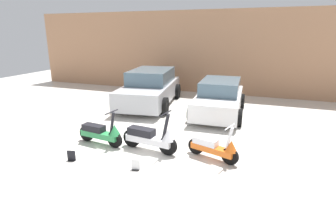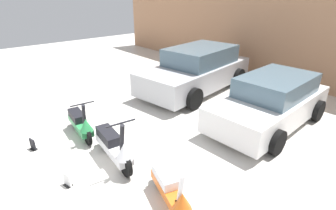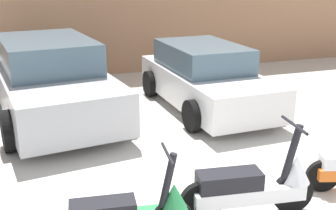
{
  "view_description": "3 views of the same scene",
  "coord_description": "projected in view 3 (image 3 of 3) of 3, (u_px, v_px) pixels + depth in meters",
  "views": [
    {
      "loc": [
        2.88,
        -5.39,
        3.01
      ],
      "look_at": [
        0.03,
        2.68,
        0.65
      ],
      "focal_mm": 28.0,
      "sensor_mm": 36.0,
      "label": 1
    },
    {
      "loc": [
        4.47,
        -1.68,
        3.29
      ],
      "look_at": [
        0.05,
        2.16,
        0.71
      ],
      "focal_mm": 28.0,
      "sensor_mm": 36.0,
      "label": 2
    },
    {
      "loc": [
        -1.95,
        -3.27,
        2.74
      ],
      "look_at": [
        0.06,
        2.62,
        0.73
      ],
      "focal_mm": 45.0,
      "sensor_mm": 36.0,
      "label": 3
    }
  ],
  "objects": [
    {
      "name": "car_rear_center",
      "position": [
        205.0,
        78.0,
        8.67
      ],
      "size": [
        1.94,
        3.84,
        1.29
      ],
      "rotation": [
        0.0,
        0.0,
        -1.54
      ],
      "color": "white",
      "rests_on": "ground_plane"
    },
    {
      "name": "scooter_front_right",
      "position": [
        254.0,
        185.0,
        4.79
      ],
      "size": [
        1.6,
        0.59,
        1.12
      ],
      "rotation": [
        0.0,
        0.0,
        -0.13
      ],
      "color": "black",
      "rests_on": "ground_plane"
    },
    {
      "name": "car_rear_left",
      "position": [
        51.0,
        80.0,
        8.09
      ],
      "size": [
        2.54,
        4.59,
        1.49
      ],
      "rotation": [
        0.0,
        0.0,
        -1.44
      ],
      "color": "#B7B7BC",
      "rests_on": "ground_plane"
    }
  ]
}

